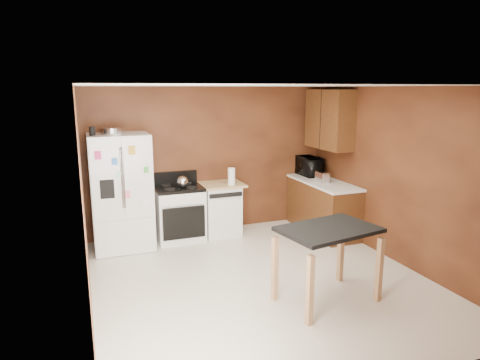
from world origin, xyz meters
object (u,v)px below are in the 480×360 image
pen_cup (92,131)px  refrigerator (121,192)px  paper_towel (232,176)px  microwave (309,167)px  green_canister (232,179)px  kettle (182,182)px  toaster (322,177)px  island (328,240)px  roasting_pan (113,131)px  gas_range (179,212)px  dishwasher (220,208)px

pen_cup → refrigerator: pen_cup is taller
paper_towel → microwave: 1.60m
green_canister → kettle: bearing=-170.2°
toaster → island: bearing=-118.9°
paper_towel → toaster: bearing=-14.5°
roasting_pan → paper_towel: (1.85, -0.13, -0.81)m
kettle → toaster: size_ratio=0.79×
gas_range → dishwasher: 0.72m
paper_towel → gas_range: paper_towel is taller
paper_towel → kettle: bearing=177.2°
paper_towel → toaster: 1.56m
kettle → toaster: (2.33, -0.43, -0.01)m
paper_towel → dishwasher: size_ratio=0.32×
green_canister → roasting_pan: bearing=-178.0°
island → toaster: bearing=60.6°
kettle → toaster: kettle is taller
gas_range → microwave: bearing=1.7°
pen_cup → microwave: size_ratio=0.23×
refrigerator → roasting_pan: bearing=139.8°
island → microwave: bearing=64.7°
pen_cup → microwave: bearing=4.0°
kettle → green_canister: size_ratio=1.65×
roasting_pan → kettle: roasting_pan is taller
roasting_pan → island: bearing=-51.5°
paper_towel → island: (0.28, -2.56, -0.28)m
refrigerator → dishwasher: bearing=3.0°
toaster → gas_range: size_ratio=0.22×
roasting_pan → gas_range: roasting_pan is taller
island → dishwasher: bearing=99.1°
paper_towel → island: bearing=-83.7°
refrigerator → green_canister: bearing=3.9°
microwave → gas_range: 2.53m
roasting_pan → pen_cup: size_ratio=2.81×
dishwasher → island: size_ratio=0.74×
pen_cup → green_canister: 2.42m
refrigerator → island: (2.07, -2.63, -0.14)m
paper_towel → green_canister: size_ratio=2.47×
roasting_pan → toaster: (3.36, -0.52, -0.86)m
gas_range → dishwasher: bearing=1.9°
kettle → dishwasher: kettle is taller
paper_towel → island: paper_towel is taller
roasting_pan → microwave: size_ratio=0.64×
paper_towel → green_canister: (0.08, 0.20, -0.08)m
refrigerator → gas_range: bearing=3.8°
pen_cup → toaster: bearing=-5.2°
refrigerator → paper_towel: bearing=-2.3°
toaster → microwave: microwave is taller
microwave → island: bearing=153.8°
paper_towel → dishwasher: paper_towel is taller
pen_cup → paper_towel: 2.30m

